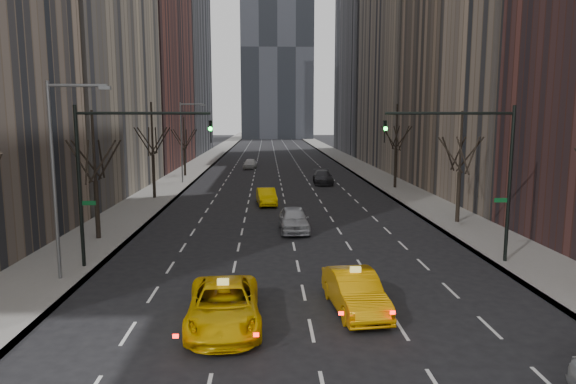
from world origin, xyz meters
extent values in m
cube|color=slate|center=(-12.25, 70.00, 0.07)|extent=(4.50, 320.00, 0.15)
cube|color=slate|center=(12.25, 70.00, 0.07)|extent=(4.50, 320.00, 0.15)
cube|color=brown|center=(-21.50, 66.00, 22.00)|extent=(14.00, 28.00, 44.00)
cube|color=#5D5D61|center=(-21.50, 96.00, 30.00)|extent=(14.00, 30.00, 60.00)
cube|color=#5D5D61|center=(21.50, 95.00, 29.00)|extent=(14.00, 30.00, 58.00)
cylinder|color=black|center=(-12.00, 18.00, 1.93)|extent=(0.28, 0.28, 3.57)
cylinder|color=black|center=(-12.00, 18.00, 5.84)|extent=(0.16, 0.16, 4.25)
cylinder|color=black|center=(-11.85, 18.85, 4.95)|extent=(0.42, 1.80, 2.52)
cylinder|color=black|center=(-11.19, 18.29, 4.95)|extent=(1.74, 0.72, 2.52)
cylinder|color=black|center=(-11.34, 17.45, 4.95)|extent=(1.46, 1.25, 2.52)
cylinder|color=black|center=(-12.15, 17.15, 4.95)|extent=(0.42, 1.80, 2.52)
cylinder|color=black|center=(-12.81, 17.71, 4.95)|extent=(1.74, 0.72, 2.52)
cylinder|color=black|center=(-12.66, 18.55, 4.95)|extent=(1.46, 1.25, 2.52)
cylinder|color=black|center=(-12.00, 34.00, 2.15)|extent=(0.28, 0.28, 3.99)
cylinder|color=black|center=(-12.00, 34.00, 6.52)|extent=(0.16, 0.16, 4.75)
cylinder|color=black|center=(-11.85, 34.85, 5.37)|extent=(0.42, 1.80, 2.52)
cylinder|color=black|center=(-11.19, 34.29, 5.37)|extent=(1.74, 0.72, 2.52)
cylinder|color=black|center=(-11.34, 33.45, 5.37)|extent=(1.46, 1.25, 2.52)
cylinder|color=black|center=(-12.15, 33.15, 5.37)|extent=(0.42, 1.80, 2.52)
cylinder|color=black|center=(-12.81, 33.71, 5.37)|extent=(1.74, 0.72, 2.52)
cylinder|color=black|center=(-12.66, 34.55, 5.37)|extent=(1.46, 1.25, 2.52)
cylinder|color=black|center=(-12.00, 52.00, 1.83)|extent=(0.28, 0.28, 3.36)
cylinder|color=black|center=(-12.00, 52.00, 5.51)|extent=(0.16, 0.16, 4.00)
cylinder|color=black|center=(-11.85, 52.85, 4.74)|extent=(0.42, 1.80, 2.52)
cylinder|color=black|center=(-11.19, 52.29, 4.74)|extent=(1.74, 0.72, 2.52)
cylinder|color=black|center=(-11.34, 51.45, 4.74)|extent=(1.46, 1.25, 2.52)
cylinder|color=black|center=(-12.15, 51.15, 4.74)|extent=(0.42, 1.80, 2.52)
cylinder|color=black|center=(-12.81, 51.71, 4.74)|extent=(1.74, 0.72, 2.52)
cylinder|color=black|center=(-12.66, 52.55, 4.74)|extent=(1.46, 1.25, 2.52)
cylinder|color=black|center=(12.00, 22.00, 1.93)|extent=(0.28, 0.28, 3.57)
cylinder|color=black|center=(12.00, 22.00, 5.84)|extent=(0.16, 0.16, 4.25)
cylinder|color=black|center=(12.15, 22.85, 4.95)|extent=(0.42, 1.80, 2.52)
cylinder|color=black|center=(12.81, 22.29, 4.95)|extent=(1.74, 0.72, 2.52)
cylinder|color=black|center=(12.66, 21.45, 4.95)|extent=(1.46, 1.25, 2.52)
cylinder|color=black|center=(11.85, 21.15, 4.95)|extent=(0.42, 1.80, 2.52)
cylinder|color=black|center=(11.19, 21.71, 4.95)|extent=(1.74, 0.72, 2.52)
cylinder|color=black|center=(11.34, 22.55, 4.95)|extent=(1.46, 1.25, 2.52)
cylinder|color=black|center=(12.00, 40.00, 2.15)|extent=(0.28, 0.28, 3.99)
cylinder|color=black|center=(12.00, 40.00, 6.52)|extent=(0.16, 0.16, 4.75)
cylinder|color=black|center=(12.15, 40.85, 5.37)|extent=(0.42, 1.80, 2.52)
cylinder|color=black|center=(12.81, 40.29, 5.37)|extent=(1.74, 0.72, 2.52)
cylinder|color=black|center=(12.66, 39.45, 5.37)|extent=(1.46, 1.25, 2.52)
cylinder|color=black|center=(11.85, 39.15, 5.37)|extent=(0.42, 1.80, 2.52)
cylinder|color=black|center=(11.19, 39.71, 5.37)|extent=(1.74, 0.72, 2.52)
cylinder|color=black|center=(11.34, 40.55, 5.37)|extent=(1.46, 1.25, 2.52)
cylinder|color=black|center=(-10.80, 12.00, 4.15)|extent=(0.18, 0.18, 8.00)
cylinder|color=black|center=(-7.55, 12.00, 7.75)|extent=(6.50, 0.14, 0.14)
imported|color=black|center=(-4.30, 12.00, 6.85)|extent=(0.18, 0.22, 1.10)
sphere|color=#0CFF33|center=(-4.30, 11.82, 7.00)|extent=(0.20, 0.20, 0.20)
cube|color=#0C5926|center=(-10.40, 12.00, 3.35)|extent=(0.70, 0.04, 0.22)
cylinder|color=black|center=(10.80, 12.00, 4.15)|extent=(0.18, 0.18, 8.00)
cylinder|color=black|center=(7.55, 12.00, 7.75)|extent=(6.50, 0.14, 0.14)
imported|color=black|center=(4.30, 12.00, 6.85)|extent=(0.18, 0.22, 1.10)
sphere|color=#0CFF33|center=(4.30, 11.82, 7.00)|extent=(0.20, 0.20, 0.20)
cube|color=#0C5926|center=(10.40, 12.00, 3.35)|extent=(0.70, 0.04, 0.22)
cylinder|color=slate|center=(-11.20, 10.00, 4.65)|extent=(0.16, 0.16, 9.00)
cylinder|color=slate|center=(-9.90, 10.00, 8.95)|extent=(2.60, 0.14, 0.14)
cube|color=slate|center=(-8.70, 10.00, 8.85)|extent=(0.50, 0.22, 0.15)
cylinder|color=slate|center=(-11.20, 45.00, 4.65)|extent=(0.16, 0.16, 9.00)
cylinder|color=slate|center=(-9.90, 45.00, 8.95)|extent=(2.60, 0.14, 0.14)
cube|color=slate|center=(-8.70, 45.00, 8.85)|extent=(0.50, 0.22, 0.15)
imported|color=#F2BD05|center=(-3.16, 4.52, 0.78)|extent=(2.93, 5.79, 1.57)
imported|color=orange|center=(1.87, 5.79, 0.79)|extent=(2.19, 4.95, 1.58)
imported|color=#AFB2B8|center=(0.22, 20.11, 0.81)|extent=(2.01, 4.78, 1.61)
imported|color=yellow|center=(-1.62, 30.47, 0.72)|extent=(1.94, 4.49, 1.44)
imported|color=#2A2A2F|center=(4.77, 44.26, 0.76)|extent=(2.27, 5.29, 1.52)
imported|color=silver|center=(-4.04, 61.66, 0.74)|extent=(2.12, 4.47, 1.48)
camera|label=1|loc=(-1.55, -13.41, 7.60)|focal=32.00mm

